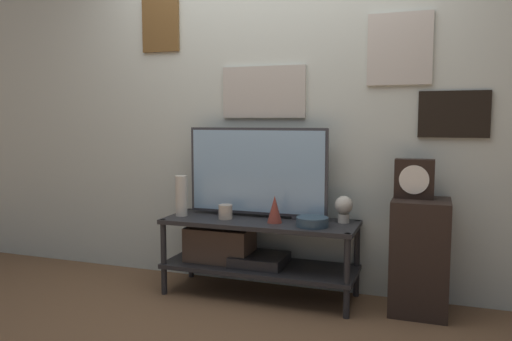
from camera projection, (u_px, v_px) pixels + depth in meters
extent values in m
plane|color=brown|center=(246.00, 309.00, 3.20)|extent=(12.00, 12.00, 0.00)
cube|color=beige|center=(273.00, 100.00, 3.59)|extent=(6.40, 0.06, 2.70)
cube|color=#B2ADA3|center=(264.00, 92.00, 3.57)|extent=(0.62, 0.02, 0.37)
cube|color=#B2BCC6|center=(263.00, 92.00, 3.56)|extent=(0.58, 0.01, 0.33)
cube|color=brown|center=(161.00, 24.00, 3.79)|extent=(0.31, 0.02, 0.42)
cube|color=#BCB299|center=(160.00, 24.00, 3.78)|extent=(0.27, 0.01, 0.38)
cube|color=black|center=(454.00, 114.00, 3.16)|extent=(0.43, 0.02, 0.30)
cube|color=beige|center=(454.00, 114.00, 3.15)|extent=(0.39, 0.01, 0.26)
cube|color=#B7B2A8|center=(400.00, 49.00, 3.23)|extent=(0.41, 0.02, 0.46)
cube|color=#2D2D33|center=(400.00, 49.00, 3.22)|extent=(0.37, 0.01, 0.43)
cube|color=#232326|center=(260.00, 222.00, 3.41)|extent=(1.33, 0.47, 0.03)
cube|color=#232326|center=(260.00, 267.00, 3.44)|extent=(1.33, 0.47, 0.03)
cylinder|color=#232326|center=(164.00, 257.00, 3.45)|extent=(0.04, 0.04, 0.53)
cylinder|color=#232326|center=(347.00, 276.00, 3.03)|extent=(0.04, 0.04, 0.53)
cylinder|color=#232326|center=(191.00, 243.00, 3.84)|extent=(0.04, 0.04, 0.53)
cylinder|color=#232326|center=(357.00, 258.00, 3.41)|extent=(0.04, 0.04, 0.53)
cube|color=black|center=(260.00, 260.00, 3.44)|extent=(0.36, 0.33, 0.07)
cube|color=#47382D|center=(220.00, 244.00, 3.53)|extent=(0.46, 0.26, 0.24)
cylinder|color=#333338|center=(221.00, 213.00, 3.62)|extent=(0.05, 0.05, 0.02)
cylinder|color=#333338|center=(295.00, 218.00, 3.43)|extent=(0.05, 0.05, 0.02)
cube|color=#333338|center=(257.00, 171.00, 3.49)|extent=(1.01, 0.04, 0.61)
cube|color=#8CB2D1|center=(256.00, 171.00, 3.48)|extent=(0.97, 0.01, 0.57)
cylinder|color=beige|center=(181.00, 196.00, 3.54)|extent=(0.08, 0.08, 0.29)
cylinder|color=#2D4251|center=(312.00, 222.00, 3.20)|extent=(0.21, 0.21, 0.06)
cone|color=brown|center=(275.00, 209.00, 3.31)|extent=(0.10, 0.10, 0.18)
cylinder|color=#C1B29E|center=(225.00, 212.00, 3.44)|extent=(0.10, 0.10, 0.10)
cylinder|color=beige|center=(344.00, 218.00, 3.32)|extent=(0.07, 0.07, 0.06)
sphere|color=beige|center=(344.00, 205.00, 3.31)|extent=(0.12, 0.12, 0.12)
cube|color=black|center=(420.00, 256.00, 3.13)|extent=(0.35, 0.36, 0.72)
cube|color=black|center=(414.00, 179.00, 3.13)|extent=(0.24, 0.10, 0.25)
cylinder|color=white|center=(414.00, 180.00, 3.08)|extent=(0.18, 0.01, 0.18)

